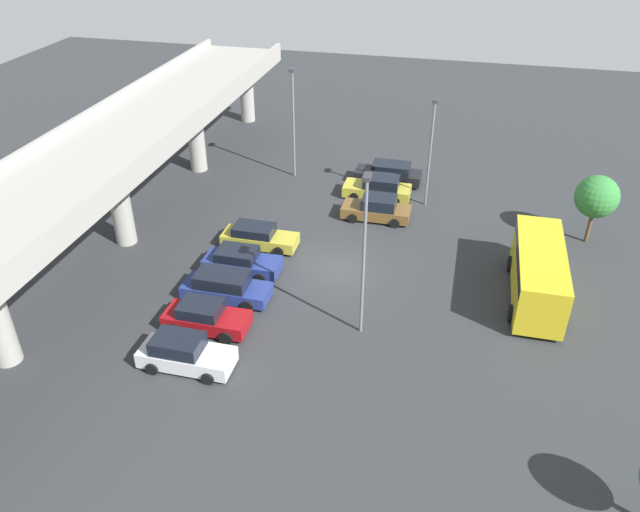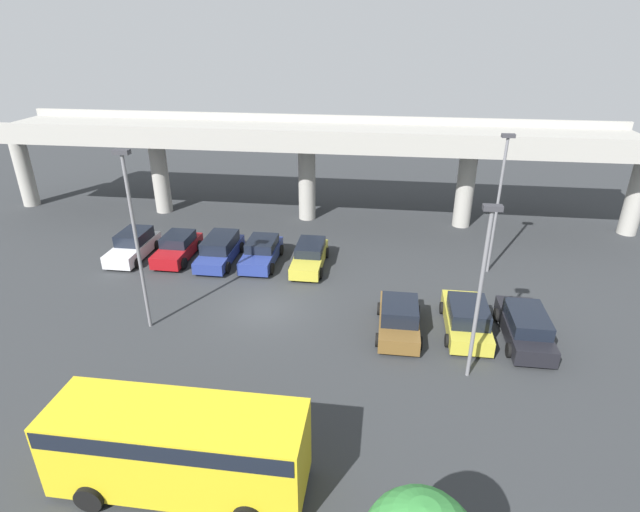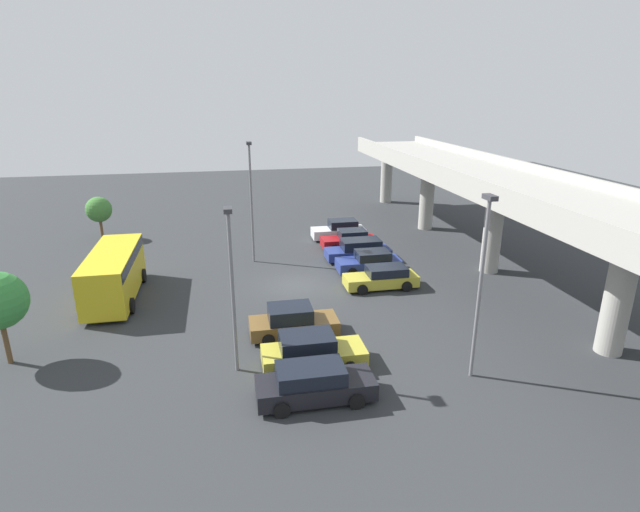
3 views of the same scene
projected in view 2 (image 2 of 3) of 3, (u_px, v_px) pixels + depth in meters
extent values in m
plane|color=#2D3033|center=(266.00, 309.00, 26.06)|extent=(98.51, 98.51, 0.00)
cube|color=#9E9B93|center=(306.00, 136.00, 35.69)|extent=(45.97, 6.76, 0.90)
cube|color=#9E9B93|center=(298.00, 135.00, 32.48)|extent=(45.97, 0.30, 0.55)
cube|color=#9E9B93|center=(313.00, 118.00, 38.29)|extent=(45.97, 0.30, 0.55)
cylinder|color=#9E9B93|center=(24.00, 170.00, 39.92)|extent=(1.26, 1.26, 5.79)
cylinder|color=#9E9B93|center=(160.00, 176.00, 38.51)|extent=(1.26, 1.26, 5.79)
cylinder|color=#9E9B93|center=(307.00, 181.00, 37.10)|extent=(1.26, 1.26, 5.79)
cylinder|color=#9E9B93|center=(465.00, 188.00, 35.68)|extent=(1.26, 1.26, 5.79)
cylinder|color=#9E9B93|center=(637.00, 194.00, 34.27)|extent=(1.26, 1.26, 5.79)
cube|color=silver|center=(133.00, 249.00, 31.61)|extent=(1.77, 4.49, 0.77)
cube|color=black|center=(134.00, 236.00, 31.65)|extent=(1.63, 2.32, 0.70)
cylinder|color=black|center=(137.00, 263.00, 30.35)|extent=(0.22, 0.61, 0.61)
cylinder|color=black|center=(109.00, 261.00, 30.57)|extent=(0.22, 0.61, 0.61)
cylinder|color=black|center=(157.00, 245.00, 32.85)|extent=(0.22, 0.61, 0.61)
cylinder|color=black|center=(131.00, 243.00, 33.08)|extent=(0.22, 0.61, 0.61)
cube|color=maroon|center=(178.00, 250.00, 31.43)|extent=(1.78, 4.35, 0.74)
cube|color=black|center=(178.00, 239.00, 31.39)|extent=(1.64, 2.12, 0.61)
cylinder|color=black|center=(184.00, 263.00, 30.19)|extent=(0.22, 0.70, 0.70)
cylinder|color=black|center=(155.00, 262.00, 30.41)|extent=(0.22, 0.70, 0.70)
cylinder|color=black|center=(199.00, 246.00, 32.61)|extent=(0.22, 0.70, 0.70)
cylinder|color=black|center=(173.00, 244.00, 32.84)|extent=(0.22, 0.70, 0.70)
cube|color=navy|center=(220.00, 253.00, 31.09)|extent=(1.83, 4.81, 0.67)
cube|color=black|center=(220.00, 242.00, 31.00)|extent=(1.68, 2.87, 0.71)
cylinder|color=black|center=(227.00, 267.00, 29.71)|extent=(0.22, 0.68, 0.68)
cylinder|color=black|center=(197.00, 265.00, 29.94)|extent=(0.22, 0.68, 0.68)
cylinder|color=black|center=(241.00, 247.00, 32.40)|extent=(0.22, 0.68, 0.68)
cylinder|color=black|center=(214.00, 246.00, 32.63)|extent=(0.22, 0.68, 0.68)
cube|color=navy|center=(261.00, 255.00, 30.80)|extent=(1.82, 4.44, 0.73)
cube|color=black|center=(262.00, 244.00, 30.78)|extent=(1.68, 2.29, 0.57)
cylinder|color=black|center=(271.00, 269.00, 29.54)|extent=(0.22, 0.69, 0.69)
cylinder|color=black|center=(241.00, 267.00, 29.77)|extent=(0.22, 0.69, 0.69)
cylinder|color=black|center=(281.00, 250.00, 32.01)|extent=(0.22, 0.69, 0.69)
cylinder|color=black|center=(253.00, 248.00, 32.24)|extent=(0.22, 0.69, 0.69)
cube|color=gold|center=(309.00, 259.00, 30.38)|extent=(1.71, 4.68, 0.68)
cube|color=black|center=(310.00, 247.00, 30.45)|extent=(1.58, 2.49, 0.56)
cylinder|color=black|center=(321.00, 273.00, 29.05)|extent=(0.22, 0.66, 0.66)
cylinder|color=black|center=(291.00, 271.00, 29.26)|extent=(0.22, 0.66, 0.66)
cylinder|color=black|center=(327.00, 253.00, 31.66)|extent=(0.22, 0.66, 0.66)
cylinder|color=black|center=(299.00, 251.00, 31.87)|extent=(0.22, 0.66, 0.66)
cube|color=brown|center=(399.00, 321.00, 23.97)|extent=(1.85, 4.54, 0.71)
cube|color=black|center=(400.00, 310.00, 23.50)|extent=(1.70, 2.22, 0.74)
cylinder|color=black|center=(379.00, 309.00, 25.44)|extent=(0.22, 0.64, 0.64)
cylinder|color=black|center=(417.00, 311.00, 25.21)|extent=(0.22, 0.64, 0.64)
cylinder|color=black|center=(378.00, 340.00, 22.91)|extent=(0.22, 0.64, 0.64)
cylinder|color=black|center=(420.00, 343.00, 22.67)|extent=(0.22, 0.64, 0.64)
cube|color=gold|center=(466.00, 321.00, 23.99)|extent=(1.89, 4.75, 0.72)
cube|color=black|center=(468.00, 311.00, 23.41)|extent=(1.74, 2.46, 0.73)
cylinder|color=black|center=(442.00, 308.00, 25.52)|extent=(0.22, 0.61, 0.61)
cylinder|color=black|center=(481.00, 310.00, 25.29)|extent=(0.22, 0.61, 0.61)
cylinder|color=black|center=(448.00, 340.00, 22.88)|extent=(0.22, 0.61, 0.61)
cylinder|color=black|center=(491.00, 344.00, 22.64)|extent=(0.22, 0.61, 0.61)
cube|color=black|center=(524.00, 329.00, 23.30)|extent=(1.80, 4.86, 0.75)
cube|color=black|center=(528.00, 319.00, 22.82)|extent=(1.66, 2.76, 0.62)
cylinder|color=black|center=(497.00, 315.00, 24.86)|extent=(0.22, 0.66, 0.66)
cylinder|color=black|center=(535.00, 318.00, 24.64)|extent=(0.22, 0.66, 0.66)
cylinder|color=black|center=(509.00, 350.00, 22.15)|extent=(0.22, 0.66, 0.66)
cylinder|color=black|center=(553.00, 354.00, 21.93)|extent=(0.22, 0.66, 0.66)
cube|color=gold|center=(179.00, 447.00, 15.42)|extent=(7.92, 2.45, 2.69)
cube|color=black|center=(175.00, 423.00, 15.01)|extent=(7.77, 2.49, 0.59)
cylinder|color=black|center=(90.00, 498.00, 15.08)|extent=(0.91, 0.29, 0.91)
cylinder|color=black|center=(129.00, 437.00, 17.32)|extent=(0.91, 0.29, 0.91)
cylinder|color=black|center=(267.00, 452.00, 16.71)|extent=(0.91, 0.29, 0.91)
cylinder|color=slate|center=(137.00, 247.00, 22.77)|extent=(0.16, 0.16, 8.52)
cube|color=#333338|center=(121.00, 152.00, 20.93)|extent=(0.70, 0.35, 0.20)
cylinder|color=slate|center=(479.00, 299.00, 19.56)|extent=(0.16, 0.16, 7.38)
cube|color=#333338|center=(493.00, 208.00, 17.97)|extent=(0.70, 0.35, 0.20)
cylinder|color=slate|center=(497.00, 208.00, 28.33)|extent=(0.16, 0.16, 8.00)
cube|color=#333338|center=(508.00, 136.00, 26.60)|extent=(0.70, 0.35, 0.20)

